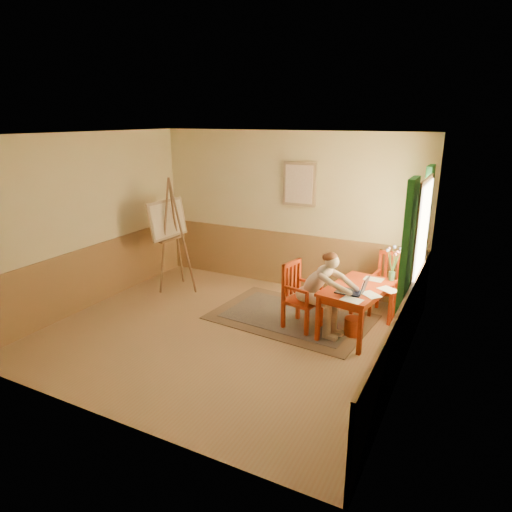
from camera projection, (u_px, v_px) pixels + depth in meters
The scene contains 14 objects.
room at pixel (222, 240), 6.19m from camera, with size 5.04×4.54×2.84m.
wainscot at pixel (249, 283), 7.13m from camera, with size 5.00×4.50×1.00m.
window at pixel (417, 246), 6.09m from camera, with size 0.12×2.01×2.20m.
wall_portrait at pixel (299, 184), 7.81m from camera, with size 0.60×0.05×0.76m.
rug at pixel (291, 317), 7.09m from camera, with size 2.53×1.80×0.02m.
table at pixel (357, 293), 6.39m from camera, with size 0.91×1.30×0.72m.
chair_left at pixel (300, 296), 6.63m from camera, with size 0.54×0.52×1.00m.
chair_back at pixel (388, 284), 7.09m from camera, with size 0.47×0.48×1.00m.
figure at pixel (320, 288), 6.38m from camera, with size 0.96×0.50×1.25m.
laptop at pixel (354, 290), 6.11m from camera, with size 0.42×0.26×0.25m.
papers at pixel (371, 290), 6.22m from camera, with size 0.67×1.15×0.00m.
vase at pixel (393, 265), 6.55m from camera, with size 0.22×0.26×0.52m.
wastebasket at pixel (353, 327), 6.47m from camera, with size 0.25×0.25×0.27m, color #BC4219.
easel at pixel (169, 224), 8.01m from camera, with size 0.69×0.90×2.03m.
Camera 1 is at (3.14, -5.12, 3.01)m, focal length 31.67 mm.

